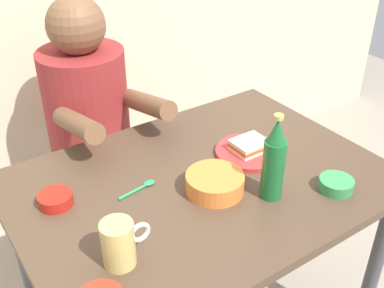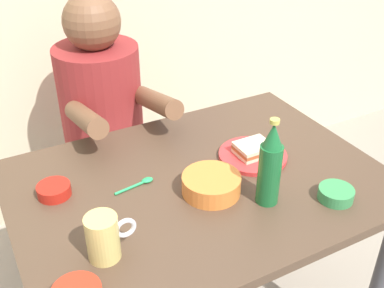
% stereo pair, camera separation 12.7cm
% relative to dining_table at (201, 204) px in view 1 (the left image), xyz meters
% --- Properties ---
extents(dining_table, '(1.10, 0.80, 0.74)m').
position_rel_dining_table_xyz_m(dining_table, '(0.00, 0.00, 0.00)').
color(dining_table, '#4C3828').
rests_on(dining_table, ground).
extents(stool, '(0.34, 0.34, 0.45)m').
position_rel_dining_table_xyz_m(stool, '(-0.10, 0.63, -0.30)').
color(stool, '#4C4C51').
rests_on(stool, ground).
extents(person_seated, '(0.33, 0.56, 0.72)m').
position_rel_dining_table_xyz_m(person_seated, '(-0.10, 0.62, 0.12)').
color(person_seated, maroon).
rests_on(person_seated, stool).
extents(plate_orange, '(0.22, 0.22, 0.01)m').
position_rel_dining_table_xyz_m(plate_orange, '(0.21, 0.03, 0.10)').
color(plate_orange, red).
rests_on(plate_orange, dining_table).
extents(sandwich, '(0.11, 0.09, 0.04)m').
position_rel_dining_table_xyz_m(sandwich, '(0.21, 0.03, 0.13)').
color(sandwich, beige).
rests_on(sandwich, plate_orange).
extents(beer_mug, '(0.13, 0.08, 0.12)m').
position_rel_dining_table_xyz_m(beer_mug, '(-0.35, -0.16, 0.15)').
color(beer_mug, '#D1BC66').
rests_on(beer_mug, dining_table).
extents(beer_bottle, '(0.06, 0.06, 0.26)m').
position_rel_dining_table_xyz_m(beer_bottle, '(0.12, -0.17, 0.21)').
color(beer_bottle, '#19602D').
rests_on(beer_bottle, dining_table).
extents(soup_bowl_orange, '(0.17, 0.17, 0.05)m').
position_rel_dining_table_xyz_m(soup_bowl_orange, '(-0.00, -0.07, 0.12)').
color(soup_bowl_orange, orange).
rests_on(soup_bowl_orange, dining_table).
extents(sambal_bowl_red, '(0.10, 0.10, 0.03)m').
position_rel_dining_table_xyz_m(sambal_bowl_red, '(-0.40, 0.13, 0.11)').
color(sambal_bowl_red, '#B21E14').
rests_on(sambal_bowl_red, dining_table).
extents(dip_bowl_green, '(0.10, 0.10, 0.03)m').
position_rel_dining_table_xyz_m(dip_bowl_green, '(0.29, -0.26, 0.11)').
color(dip_bowl_green, '#388C4C').
rests_on(dip_bowl_green, dining_table).
extents(spoon, '(0.13, 0.03, 0.01)m').
position_rel_dining_table_xyz_m(spoon, '(-0.16, 0.06, 0.10)').
color(spoon, '#26A559').
rests_on(spoon, dining_table).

